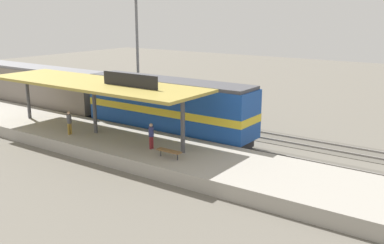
% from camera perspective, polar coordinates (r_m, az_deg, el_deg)
% --- Properties ---
extents(ground_plane, '(120.00, 120.00, 0.00)m').
position_cam_1_polar(ground_plane, '(38.13, -4.98, -0.52)').
color(ground_plane, '#666056').
extents(track_near, '(3.20, 110.00, 0.16)m').
position_cam_1_polar(track_near, '(36.67, -6.99, -1.12)').
color(track_near, '#565249').
rests_on(track_near, ground).
extents(track_far, '(3.20, 110.00, 0.16)m').
position_cam_1_polar(track_far, '(40.07, -2.59, 0.30)').
color(track_far, '#565249').
rests_on(track_far, ground).
extents(platform, '(6.00, 44.00, 0.90)m').
position_cam_1_polar(platform, '(33.43, -12.30, -2.12)').
color(platform, '#9E998E').
rests_on(platform, ground).
extents(station_canopy, '(5.20, 18.00, 4.70)m').
position_cam_1_polar(station_canopy, '(32.47, -12.57, 4.79)').
color(station_canopy, '#47474C').
rests_on(station_canopy, platform).
extents(platform_bench, '(0.44, 1.70, 0.50)m').
position_cam_1_polar(platform_bench, '(26.95, -3.01, -3.79)').
color(platform_bench, '#333338').
rests_on(platform_bench, platform).
extents(locomotive, '(2.93, 14.43, 4.44)m').
position_cam_1_polar(locomotive, '(34.06, -3.06, 1.90)').
color(locomotive, '#28282D').
rests_on(locomotive, track_near).
extents(passenger_carriage_front, '(2.90, 20.00, 4.24)m').
position_cam_1_polar(passenger_carriage_front, '(47.21, -20.55, 4.37)').
color(passenger_carriage_front, '#28282D').
rests_on(passenger_carriage_front, track_near).
extents(freight_car, '(2.80, 12.00, 3.54)m').
position_cam_1_polar(freight_car, '(41.20, -5.37, 3.40)').
color(freight_car, '#28282D').
rests_on(freight_car, track_far).
extents(light_mast, '(1.10, 1.10, 11.70)m').
position_cam_1_polar(light_mast, '(45.80, -7.19, 12.54)').
color(light_mast, slate).
rests_on(light_mast, ground).
extents(person_waiting, '(0.34, 0.34, 1.71)m').
position_cam_1_polar(person_waiting, '(33.11, -15.63, 0.04)').
color(person_waiting, olive).
rests_on(person_waiting, platform).
extents(person_walking, '(0.34, 0.34, 1.71)m').
position_cam_1_polar(person_walking, '(28.70, -5.31, -1.64)').
color(person_walking, maroon).
rests_on(person_walking, platform).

